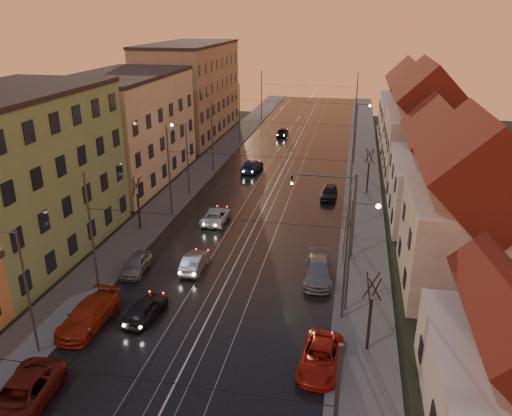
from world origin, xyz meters
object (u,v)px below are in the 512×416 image
Objects in this scene: street_lamp_0 at (20,280)px; parked_right_0 at (320,357)px; parked_left_3 at (136,264)px; traffic_light_mast at (342,205)px; driving_car_1 at (195,262)px; parked_left_1 at (21,396)px; driving_car_0 at (145,309)px; street_lamp_2 at (184,151)px; driving_car_4 at (283,132)px; driving_car_2 at (216,216)px; parked_right_1 at (318,271)px; street_lamp_3 at (359,127)px; parked_right_2 at (329,192)px; driving_car_3 at (252,166)px; street_lamp_1 at (355,246)px; parked_left_2 at (88,315)px.

street_lamp_0 is 1.68× the size of parked_right_0.
parked_right_0 is at bearing -33.28° from parked_left_3.
parked_left_3 is (-15.21, -5.62, -3.94)m from traffic_light_mast.
driving_car_1 is 0.73× the size of parked_left_1.
traffic_light_mast reaches higher than parked_right_0.
driving_car_1 is 1.05× the size of parked_left_3.
traffic_light_mast is at bearing -130.41° from driving_car_0.
street_lamp_2 is 31.21m from parked_right_0.
driving_car_1 is at bearing 87.98° from driving_car_4.
parked_right_1 is (10.45, -9.17, 0.10)m from driving_car_2.
parked_right_1 is (13.59, 16.10, -0.03)m from parked_left_1.
driving_car_1 is at bearing -110.40° from street_lamp_3.
traffic_light_mast is 1.86× the size of parked_left_3.
street_lamp_0 is 8.04m from driving_car_0.
parked_left_1 is (-3.13, -25.27, 0.13)m from driving_car_2.
parked_right_0 is (11.38, -19.15, 0.02)m from driving_car_2.
driving_car_4 is at bearing 98.25° from parked_right_1.
parked_left_1 is at bearing -152.84° from parked_right_0.
driving_car_2 is (-12.92, -22.88, -4.24)m from street_lamp_3.
driving_car_4 is 1.04× the size of parked_right_2.
parked_right_1 is at bearing -87.74° from parked_right_2.
driving_car_3 is at bearing 85.22° from driving_car_4.
driving_car_0 is at bearing -149.18° from parked_right_1.
street_lamp_0 is 33.82m from parked_right_2.
driving_car_1 reaches higher than driving_car_2.
driving_car_4 reaches higher than parked_left_3.
street_lamp_1 is 51.08m from driving_car_4.
street_lamp_2 is at bearing -71.46° from driving_car_0.
parked_right_1 is at bearing -179.69° from driving_car_1.
driving_car_3 is (-11.77, 21.89, -3.88)m from traffic_light_mast.
driving_car_3 is at bearing 108.45° from parked_right_1.
parked_left_3 is (-0.27, 14.54, -0.11)m from parked_left_1.
driving_car_0 is at bearing 28.95° from parked_left_2.
street_lamp_2 is 32.49m from parked_left_1.
parked_left_2 is (-4.35, -8.58, 0.10)m from driving_car_1.
traffic_light_mast is at bearing 121.93° from driving_car_3.
street_lamp_1 reaches higher than parked_right_1.
parked_left_1 reaches higher than driving_car_3.
street_lamp_2 reaches higher than driving_car_1.
street_lamp_1 is at bearing -81.45° from parked_right_2.
traffic_light_mast is 1.76× the size of driving_car_0.
driving_car_3 is 34.97m from parked_left_2.
parked_right_1 is (13.86, 1.57, 0.08)m from parked_left_3.
street_lamp_1 is at bearing 32.61° from parked_left_1.
street_lamp_1 is 1.68× the size of parked_right_0.
parked_right_1 is 17.82m from parked_right_2.
parked_left_3 is (-3.44, -27.51, -0.06)m from driving_car_3.
parked_right_0 is at bearing 111.19° from driving_car_3.
street_lamp_1 is at bearing -90.00° from street_lamp_3.
driving_car_0 is (5.04, -23.34, -4.19)m from street_lamp_2.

